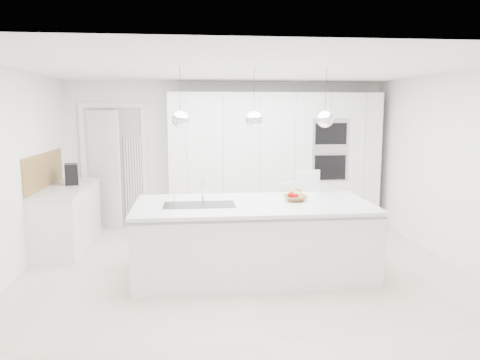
{
  "coord_description": "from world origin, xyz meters",
  "views": [
    {
      "loc": [
        -0.65,
        -5.73,
        2.0
      ],
      "look_at": [
        0.0,
        0.3,
        1.1
      ],
      "focal_mm": 35.0,
      "sensor_mm": 36.0,
      "label": 1
    }
  ],
  "objects": [
    {
      "name": "floor",
      "position": [
        0.0,
        0.0,
        0.0
      ],
      "size": [
        5.5,
        5.5,
        0.0
      ],
      "primitive_type": "plane",
      "color": "beige",
      "rests_on": "ground"
    },
    {
      "name": "wall_back",
      "position": [
        0.0,
        2.5,
        1.25
      ],
      "size": [
        5.5,
        0.0,
        5.5
      ],
      "primitive_type": "plane",
      "rotation": [
        1.57,
        0.0,
        0.0
      ],
      "color": "white",
      "rests_on": "ground"
    },
    {
      "name": "wall_left",
      "position": [
        -2.75,
        0.0,
        1.25
      ],
      "size": [
        0.0,
        5.0,
        5.0
      ],
      "primitive_type": "plane",
      "rotation": [
        1.57,
        0.0,
        1.57
      ],
      "color": "white",
      "rests_on": "ground"
    },
    {
      "name": "ceiling",
      "position": [
        0.0,
        0.0,
        2.5
      ],
      "size": [
        5.5,
        5.5,
        0.0
      ],
      "primitive_type": "plane",
      "rotation": [
        3.14,
        0.0,
        0.0
      ],
      "color": "white",
      "rests_on": "wall_back"
    },
    {
      "name": "tall_cabinets",
      "position": [
        0.8,
        2.2,
        1.15
      ],
      "size": [
        3.6,
        0.6,
        2.3
      ],
      "primitive_type": "cube",
      "color": "white",
      "rests_on": "floor"
    },
    {
      "name": "oven_stack",
      "position": [
        1.7,
        1.89,
        1.35
      ],
      "size": [
        0.62,
        0.04,
        1.05
      ],
      "primitive_type": null,
      "color": "#A5A5A8",
      "rests_on": "tall_cabinets"
    },
    {
      "name": "doorway_frame",
      "position": [
        -1.95,
        2.47,
        1.02
      ],
      "size": [
        1.11,
        0.08,
        2.13
      ],
      "primitive_type": null,
      "color": "white",
      "rests_on": "floor"
    },
    {
      "name": "hallway_door",
      "position": [
        -2.2,
        2.42,
        1.0
      ],
      "size": [
        0.76,
        0.38,
        2.0
      ],
      "primitive_type": "cube",
      "rotation": [
        0.0,
        0.0,
        -0.44
      ],
      "color": "white",
      "rests_on": "floor"
    },
    {
      "name": "radiator",
      "position": [
        -1.63,
        2.46,
        0.85
      ],
      "size": [
        0.32,
        0.04,
        1.4
      ],
      "primitive_type": null,
      "color": "white",
      "rests_on": "floor"
    },
    {
      "name": "left_base_cabinets",
      "position": [
        -2.45,
        1.2,
        0.43
      ],
      "size": [
        0.6,
        1.8,
        0.86
      ],
      "primitive_type": "cube",
      "color": "white",
      "rests_on": "floor"
    },
    {
      "name": "left_worktop",
      "position": [
        -2.45,
        1.2,
        0.88
      ],
      "size": [
        0.62,
        1.82,
        0.04
      ],
      "primitive_type": "cube",
      "color": "silver",
      "rests_on": "left_base_cabinets"
    },
    {
      "name": "oak_backsplash",
      "position": [
        -2.74,
        1.2,
        1.15
      ],
      "size": [
        0.02,
        1.8,
        0.5
      ],
      "primitive_type": "cube",
      "color": "olive",
      "rests_on": "wall_left"
    },
    {
      "name": "island_base",
      "position": [
        0.1,
        -0.3,
        0.43
      ],
      "size": [
        2.8,
        1.2,
        0.86
      ],
      "primitive_type": "cube",
      "color": "white",
      "rests_on": "floor"
    },
    {
      "name": "island_worktop",
      "position": [
        0.1,
        -0.25,
        0.88
      ],
      "size": [
        2.84,
        1.4,
        0.04
      ],
      "primitive_type": "cube",
      "color": "silver",
      "rests_on": "island_base"
    },
    {
      "name": "island_sink",
      "position": [
        -0.55,
        -0.3,
        0.82
      ],
      "size": [
        0.84,
        0.44,
        0.18
      ],
      "primitive_type": null,
      "color": "#3F3F42",
      "rests_on": "island_worktop"
    },
    {
      "name": "island_tap",
      "position": [
        -0.5,
        -0.1,
        1.05
      ],
      "size": [
        0.02,
        0.02,
        0.3
      ],
      "primitive_type": "cylinder",
      "color": "white",
      "rests_on": "island_worktop"
    },
    {
      "name": "pendant_left",
      "position": [
        -0.75,
        -0.3,
        1.9
      ],
      "size": [
        0.2,
        0.2,
        0.2
      ],
      "primitive_type": "sphere",
      "color": "white",
      "rests_on": "ceiling"
    },
    {
      "name": "pendant_mid",
      "position": [
        0.1,
        -0.3,
        1.9
      ],
      "size": [
        0.2,
        0.2,
        0.2
      ],
      "primitive_type": "sphere",
      "color": "white",
      "rests_on": "ceiling"
    },
    {
      "name": "pendant_right",
      "position": [
        0.95,
        -0.3,
        1.9
      ],
      "size": [
        0.2,
        0.2,
        0.2
      ],
      "primitive_type": "sphere",
      "color": "white",
      "rests_on": "ceiling"
    },
    {
      "name": "fruit_bowl",
      "position": [
        0.63,
        -0.18,
        0.94
      ],
      "size": [
        0.33,
        0.33,
        0.07
      ],
      "primitive_type": "imported",
      "rotation": [
        0.0,
        0.0,
        0.16
      ],
      "color": "olive",
      "rests_on": "island_worktop"
    },
    {
      "name": "espresso_machine",
      "position": [
        -2.43,
        1.47,
        1.06
      ],
      "size": [
        0.25,
        0.33,
        0.31
      ],
      "primitive_type": "cube",
      "rotation": [
        0.0,
        0.0,
        0.25
      ],
      "color": "black",
      "rests_on": "left_worktop"
    },
    {
      "name": "bar_stool_left",
      "position": [
        0.74,
        0.5,
        0.5
      ],
      "size": [
        0.45,
        0.53,
        1.0
      ],
      "primitive_type": null,
      "rotation": [
        0.0,
        0.0,
        0.28
      ],
      "color": "white",
      "rests_on": "floor"
    },
    {
      "name": "bar_stool_right",
      "position": [
        1.04,
        0.68,
        0.57
      ],
      "size": [
        0.43,
        0.56,
        1.14
      ],
      "primitive_type": null,
      "rotation": [
        0.0,
        0.0,
        0.11
      ],
      "color": "white",
      "rests_on": "floor"
    },
    {
      "name": "apple_a",
      "position": [
        0.63,
        -0.21,
        0.97
      ],
      "size": [
        0.08,
        0.08,
        0.08
      ],
      "primitive_type": "sphere",
      "color": "#A50904",
      "rests_on": "fruit_bowl"
    },
    {
      "name": "apple_b",
      "position": [
        0.58,
        -0.18,
        0.97
      ],
      "size": [
        0.09,
        0.09,
        0.09
      ],
      "primitive_type": "sphere",
      "color": "#A50904",
      "rests_on": "fruit_bowl"
    },
    {
      "name": "apple_c",
      "position": [
        0.61,
        -0.19,
        0.97
      ],
      "size": [
        0.07,
        0.07,
        0.07
      ],
      "primitive_type": "sphere",
      "color": "#A50904",
      "rests_on": "fruit_bowl"
    },
    {
      "name": "banana_bunch",
      "position": [
        0.64,
        -0.16,
        1.01
      ],
      "size": [
        0.22,
        0.16,
        0.2
      ],
      "primitive_type": "torus",
      "rotation": [
        1.22,
        0.0,
        0.35
      ],
      "color": "gold",
      "rests_on": "fruit_bowl"
    }
  ]
}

